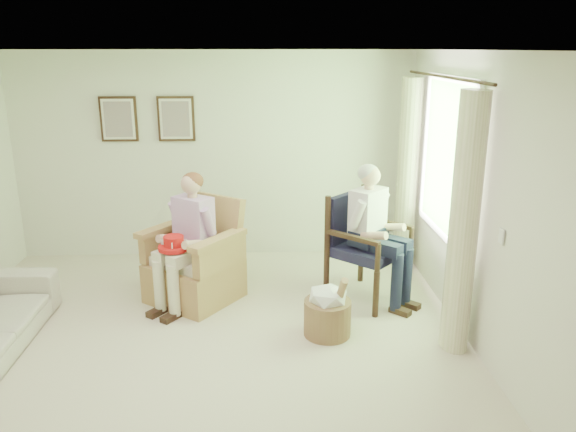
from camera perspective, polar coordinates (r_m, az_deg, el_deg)
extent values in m
plane|color=beige|center=(5.06, -9.50, -14.66)|extent=(5.50, 5.50, 0.00)
cube|color=silver|center=(7.19, -7.48, 6.02)|extent=(5.00, 0.04, 2.60)
cube|color=silver|center=(4.87, 20.30, -0.05)|extent=(0.04, 5.50, 2.60)
cube|color=white|center=(4.34, -11.20, 16.19)|extent=(5.00, 5.50, 0.02)
cube|color=#2D6B23|center=(5.89, 15.89, 5.64)|extent=(0.02, 1.40, 1.50)
cube|color=white|center=(5.80, 16.42, 13.22)|extent=(0.04, 1.52, 0.06)
cube|color=white|center=(6.08, 15.22, -1.58)|extent=(0.04, 1.52, 0.06)
cylinder|color=#382114|center=(5.77, 15.56, 13.47)|extent=(0.03, 2.50, 0.03)
cylinder|color=beige|center=(5.04, 17.41, -0.99)|extent=(0.34, 0.34, 2.30)
cylinder|color=beige|center=(6.85, 12.01, 3.98)|extent=(0.34, 0.34, 2.30)
cube|color=#382114|center=(7.28, -16.82, 9.41)|extent=(0.45, 0.03, 0.55)
cube|color=silver|center=(7.26, -16.86, 9.39)|extent=(0.39, 0.01, 0.49)
cube|color=tan|center=(7.25, -16.88, 9.38)|extent=(0.33, 0.01, 0.43)
cube|color=#382114|center=(7.14, -11.29, 9.66)|extent=(0.45, 0.03, 0.55)
cube|color=silver|center=(7.12, -11.32, 9.64)|extent=(0.39, 0.01, 0.49)
cube|color=tan|center=(7.11, -11.33, 9.63)|extent=(0.33, 0.01, 0.43)
cube|color=#B28054|center=(6.16, -9.46, -6.49)|extent=(0.81, 0.79, 0.43)
cube|color=beige|center=(6.03, -9.61, -4.29)|extent=(0.63, 0.61, 0.10)
cube|color=#B28054|center=(6.28, -9.36, -0.58)|extent=(0.75, 0.23, 0.64)
cube|color=#B28054|center=(6.08, -13.16, -3.21)|extent=(0.10, 0.73, 0.31)
cube|color=#B28054|center=(5.99, -6.05, -3.16)|extent=(0.10, 0.73, 0.31)
cylinder|color=black|center=(5.83, 5.42, -7.38)|extent=(0.06, 0.06, 0.49)
cylinder|color=black|center=(5.96, 11.84, -7.14)|extent=(0.06, 0.06, 0.49)
cylinder|color=black|center=(6.40, 4.67, -5.11)|extent=(0.06, 0.06, 0.49)
cylinder|color=black|center=(6.51, 10.52, -4.95)|extent=(0.06, 0.06, 0.49)
cube|color=#1A1733|center=(6.05, 8.23, -3.48)|extent=(0.65, 0.62, 0.11)
cube|color=#1A1733|center=(6.24, 7.85, 0.06)|extent=(0.60, 0.08, 0.56)
cube|color=beige|center=(5.98, -9.69, -2.85)|extent=(0.40, 0.26, 0.16)
cube|color=#D29BDB|center=(5.91, -9.80, -0.23)|extent=(0.39, 0.24, 0.46)
sphere|color=#DDAD8E|center=(5.81, -9.99, 3.24)|extent=(0.21, 0.21, 0.21)
ellipsoid|color=brown|center=(5.82, -9.97, 3.54)|extent=(0.22, 0.22, 0.18)
cube|color=beige|center=(5.81, -10.90, -4.05)|extent=(0.14, 0.44, 0.13)
cube|color=beige|center=(5.78, -8.94, -4.04)|extent=(0.14, 0.44, 0.13)
cylinder|color=beige|center=(5.73, -11.02, -7.47)|extent=(0.12, 0.12, 0.54)
cylinder|color=beige|center=(5.70, -9.02, -7.47)|extent=(0.12, 0.12, 0.54)
cube|color=#171B34|center=(6.00, 8.30, -2.00)|extent=(0.40, 0.26, 0.16)
cube|color=white|center=(5.93, 8.38, 0.62)|extent=(0.39, 0.24, 0.46)
sphere|color=#DDAD8E|center=(5.83, 8.55, 4.09)|extent=(0.21, 0.21, 0.21)
ellipsoid|color=#B7B2AD|center=(5.85, 8.52, 4.38)|extent=(0.22, 0.22, 0.18)
cube|color=#171B34|center=(5.79, 7.71, -3.19)|extent=(0.14, 0.44, 0.13)
cube|color=#171B34|center=(5.83, 9.64, -3.14)|extent=(0.14, 0.44, 0.13)
cylinder|color=#171B34|center=(5.73, 7.93, -6.93)|extent=(0.12, 0.12, 0.61)
cylinder|color=#171B34|center=(5.77, 9.89, -6.85)|extent=(0.12, 0.12, 0.61)
cylinder|color=red|center=(5.77, -11.49, -3.15)|extent=(0.32, 0.32, 0.04)
cylinder|color=red|center=(5.75, -11.53, -2.59)|extent=(0.20, 0.20, 0.12)
cube|color=white|center=(5.73, -10.47, -2.59)|extent=(0.04, 0.01, 0.05)
cube|color=white|center=(5.85, -11.37, -2.25)|extent=(0.01, 0.04, 0.05)
cube|color=white|center=(5.77, -12.58, -2.60)|extent=(0.05, 0.01, 0.05)
cube|color=white|center=(5.65, -11.69, -2.95)|extent=(0.01, 0.04, 0.05)
cylinder|color=tan|center=(5.39, 4.02, -10.27)|extent=(0.51, 0.51, 0.35)
ellipsoid|color=white|center=(5.30, 4.06, -8.12)|extent=(0.40, 0.40, 0.24)
cylinder|color=#A57F56|center=(5.26, 5.21, -8.31)|extent=(0.17, 0.32, 0.52)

